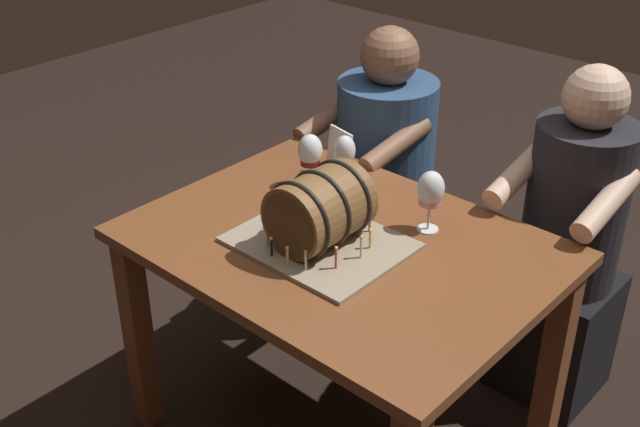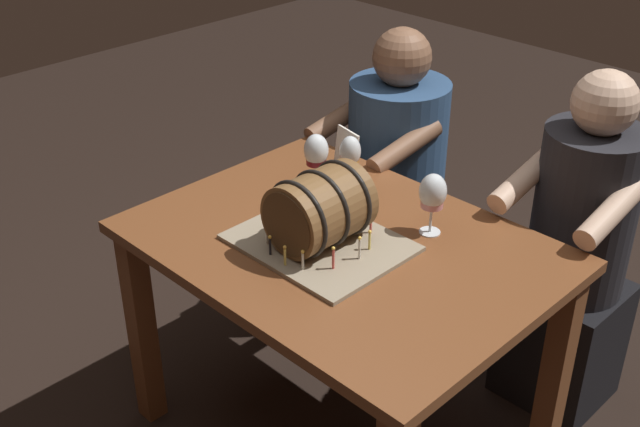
# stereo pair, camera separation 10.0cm
# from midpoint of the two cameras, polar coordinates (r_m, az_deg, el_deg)

# --- Properties ---
(dining_table) EXTENTS (1.17, 0.86, 0.76)m
(dining_table) POSITION_cam_midpoint_polar(r_m,az_deg,el_deg) (2.34, 0.32, -4.54)
(dining_table) COLOR brown
(dining_table) RESTS_ON ground
(barrel_cake) EXTENTS (0.46, 0.37, 0.23)m
(barrel_cake) POSITION_cam_midpoint_polar(r_m,az_deg,el_deg) (2.20, -1.31, 0.02)
(barrel_cake) COLOR gray
(barrel_cake) RESTS_ON dining_table
(wine_glass_rose) EXTENTS (0.08, 0.08, 0.19)m
(wine_glass_rose) POSITION_cam_midpoint_polar(r_m,az_deg,el_deg) (2.27, 6.62, 1.57)
(wine_glass_rose) COLOR white
(wine_glass_rose) RESTS_ON dining_table
(wine_glass_amber) EXTENTS (0.07, 0.07, 0.19)m
(wine_glass_amber) POSITION_cam_midpoint_polar(r_m,az_deg,el_deg) (2.46, 0.59, 4.27)
(wine_glass_amber) COLOR white
(wine_glass_amber) RESTS_ON dining_table
(wine_glass_red) EXTENTS (0.08, 0.08, 0.18)m
(wine_glass_red) POSITION_cam_midpoint_polar(r_m,az_deg,el_deg) (2.51, -1.86, 4.34)
(wine_glass_red) COLOR white
(wine_glass_red) RESTS_ON dining_table
(menu_card) EXTENTS (0.11, 0.05, 0.16)m
(menu_card) POSITION_cam_midpoint_polar(r_m,az_deg,el_deg) (2.59, 0.24, 4.30)
(menu_card) COLOR silver
(menu_card) RESTS_ON dining_table
(person_seated_left) EXTENTS (0.42, 0.50, 1.14)m
(person_seated_left) POSITION_cam_midpoint_polar(r_m,az_deg,el_deg) (3.05, 3.61, 2.22)
(person_seated_left) COLOR #1B2D46
(person_seated_left) RESTS_ON ground
(person_seated_right) EXTENTS (0.36, 0.45, 1.18)m
(person_seated_right) POSITION_cam_midpoint_polar(r_m,az_deg,el_deg) (2.71, 16.11, -2.93)
(person_seated_right) COLOR black
(person_seated_right) RESTS_ON ground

